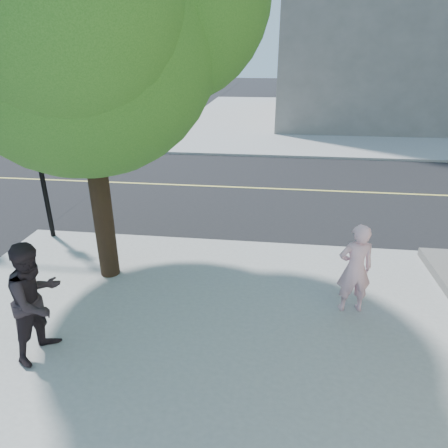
# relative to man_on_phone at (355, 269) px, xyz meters

# --- Properties ---
(ground) EXTENTS (140.00, 140.00, 0.00)m
(ground) POSITION_rel_man_on_phone_xyz_m (-6.50, 2.54, -0.95)
(ground) COLOR black
(ground) RESTS_ON ground
(road_ew) EXTENTS (140.00, 9.00, 0.01)m
(road_ew) POSITION_rel_man_on_phone_xyz_m (-6.50, 7.04, -0.95)
(road_ew) COLOR black
(road_ew) RESTS_ON ground
(sidewalk_ne) EXTENTS (29.00, 25.00, 0.12)m
(sidewalk_ne) POSITION_rel_man_on_phone_xyz_m (7.00, 24.04, -0.89)
(sidewalk_ne) COLOR #959594
(sidewalk_ne) RESTS_ON ground
(filler_ne) EXTENTS (18.00, 16.00, 14.00)m
(filler_ne) POSITION_rel_man_on_phone_xyz_m (7.50, 24.54, 6.17)
(filler_ne) COLOR slate
(filler_ne) RESTS_ON sidewalk_ne
(man_on_phone) EXTENTS (0.66, 0.48, 1.66)m
(man_on_phone) POSITION_rel_man_on_phone_xyz_m (0.00, 0.00, 0.00)
(man_on_phone) COLOR #F5B3C2
(man_on_phone) RESTS_ON sidewalk_se
(pedestrian) EXTENTS (0.90, 1.04, 1.85)m
(pedestrian) POSITION_rel_man_on_phone_xyz_m (-4.82, -1.69, 0.09)
(pedestrian) COLOR black
(pedestrian) RESTS_ON sidewalk_se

